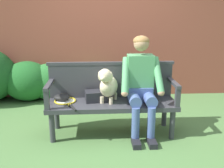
% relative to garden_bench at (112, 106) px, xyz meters
% --- Properties ---
extents(ground_plane, '(40.00, 40.00, 0.00)m').
position_rel_garden_bench_xyz_m(ground_plane, '(0.00, 0.00, -0.39)').
color(ground_plane, '#4C753D').
extents(brick_garden_fence, '(8.00, 0.30, 2.69)m').
position_rel_garden_bench_xyz_m(brick_garden_fence, '(0.00, 1.82, 0.95)').
color(brick_garden_fence, brown).
rests_on(brick_garden_fence, ground).
extents(hedge_bush_mid_right, '(0.80, 0.54, 0.69)m').
position_rel_garden_bench_xyz_m(hedge_bush_mid_right, '(-1.08, 1.48, -0.05)').
color(hedge_bush_mid_right, '#286B2D').
rests_on(hedge_bush_mid_right, ground).
extents(hedge_bush_far_right, '(1.04, 0.99, 0.70)m').
position_rel_garden_bench_xyz_m(hedge_bush_far_right, '(-0.11, 1.44, -0.04)').
color(hedge_bush_far_right, '#337538').
rests_on(hedge_bush_far_right, ground).
extents(hedge_bush_far_left, '(0.89, 0.71, 0.74)m').
position_rel_garden_bench_xyz_m(hedge_bush_far_left, '(-1.48, 1.47, -0.02)').
color(hedge_bush_far_left, '#1E5B23').
rests_on(hedge_bush_far_left, ground).
extents(garden_bench, '(1.71, 0.53, 0.45)m').
position_rel_garden_bench_xyz_m(garden_bench, '(0.00, 0.00, 0.00)').
color(garden_bench, '#38383D').
rests_on(garden_bench, ground).
extents(bench_backrest, '(1.75, 0.06, 0.50)m').
position_rel_garden_bench_xyz_m(bench_backrest, '(0.00, 0.23, 0.31)').
color(bench_backrest, '#38383D').
rests_on(bench_backrest, garden_bench).
extents(bench_armrest_left_end, '(0.06, 0.53, 0.28)m').
position_rel_garden_bench_xyz_m(bench_armrest_left_end, '(-0.81, -0.09, 0.26)').
color(bench_armrest_left_end, '#38383D').
rests_on(bench_armrest_left_end, garden_bench).
extents(bench_armrest_right_end, '(0.06, 0.53, 0.28)m').
position_rel_garden_bench_xyz_m(bench_armrest_right_end, '(0.81, -0.09, 0.26)').
color(bench_armrest_right_end, '#38383D').
rests_on(bench_armrest_right_end, garden_bench).
extents(person_seated, '(0.56, 0.66, 1.32)m').
position_rel_garden_bench_xyz_m(person_seated, '(0.38, -0.02, 0.33)').
color(person_seated, black).
rests_on(person_seated, ground).
extents(dog_on_bench, '(0.33, 0.47, 0.48)m').
position_rel_garden_bench_xyz_m(dog_on_bench, '(-0.05, -0.00, 0.30)').
color(dog_on_bench, beige).
rests_on(dog_on_bench, garden_bench).
extents(tennis_racket, '(0.38, 0.58, 0.03)m').
position_rel_garden_bench_xyz_m(tennis_racket, '(-0.62, 0.03, 0.07)').
color(tennis_racket, yellow).
rests_on(tennis_racket, garden_bench).
extents(baseball_glove, '(0.25, 0.22, 0.09)m').
position_rel_garden_bench_xyz_m(baseball_glove, '(-0.67, 0.09, 0.10)').
color(baseball_glove, black).
rests_on(baseball_glove, garden_bench).
extents(sports_bag, '(0.31, 0.24, 0.14)m').
position_rel_garden_bench_xyz_m(sports_bag, '(-0.21, 0.06, 0.13)').
color(sports_bag, '#232328').
rests_on(sports_bag, garden_bench).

